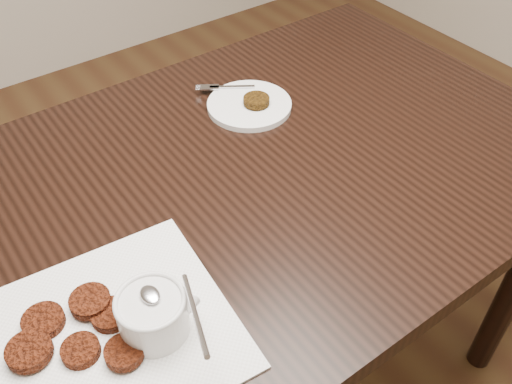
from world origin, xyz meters
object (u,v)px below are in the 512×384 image
table (247,296)px  sauce_ramekin (149,300)px  napkin (115,331)px  plate_with_patty (249,103)px

table → sauce_ramekin: size_ratio=9.59×
napkin → sauce_ramekin: size_ratio=2.36×
napkin → plate_with_patty: bearing=35.5°
table → napkin: 0.53m
table → plate_with_patty: bearing=52.3°
table → plate_with_patty: 0.44m
plate_with_patty → napkin: bearing=-144.5°
napkin → plate_with_patty: plate_with_patty is taller
sauce_ramekin → plate_with_patty: sauce_ramekin is taller
napkin → plate_with_patty: 0.57m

